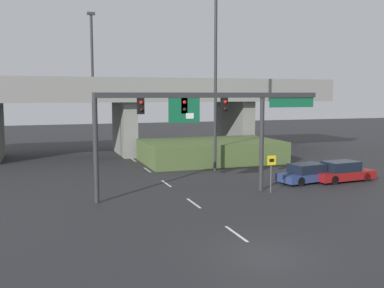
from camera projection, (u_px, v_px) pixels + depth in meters
name	position (u px, v px, depth m)	size (l,w,h in m)	color
ground_plane	(263.00, 253.00, 17.84)	(160.00, 160.00, 0.00)	#262628
lane_markings	(166.00, 184.00, 31.66)	(0.14, 26.43, 0.01)	silver
signal_gantry	(202.00, 113.00, 27.57)	(14.58, 0.44, 6.38)	#2D2D30
speed_limit_sign	(271.00, 168.00, 28.46)	(0.60, 0.11, 2.47)	#4C4C4C
highway_light_pole_near	(216.00, 68.00, 35.99)	(0.70, 0.36, 16.04)	#2D2D30
highway_light_pole_far	(93.00, 84.00, 41.19)	(0.70, 0.36, 13.63)	#2D2D30
overpass_bridge	(124.00, 102.00, 46.68)	(44.55, 9.44, 7.85)	gray
grass_embankment	(211.00, 151.00, 41.74)	(12.47, 7.59, 1.98)	#4C6033
parked_sedan_near_right	(308.00, 174.00, 32.05)	(4.84, 2.49, 1.36)	navy
parked_sedan_mid_right	(342.00, 172.00, 32.51)	(4.87, 2.18, 1.46)	maroon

